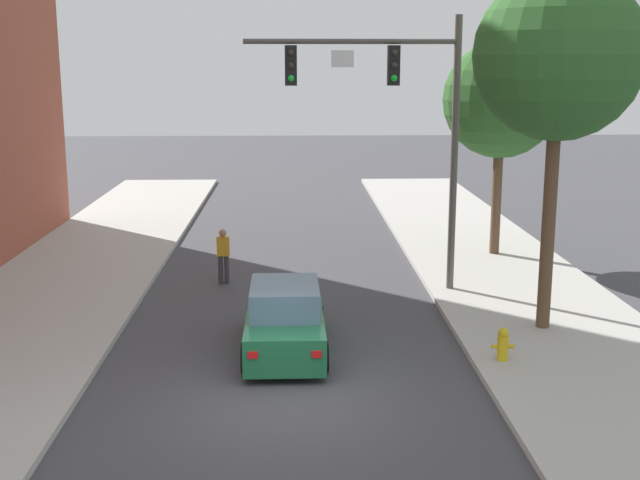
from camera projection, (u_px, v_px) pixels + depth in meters
name	position (u px, v px, depth m)	size (l,w,h in m)	color
ground_plane	(286.00, 402.00, 15.62)	(120.00, 120.00, 0.00)	#424247
sidewalk_right	(620.00, 394.00, 15.83)	(5.00, 60.00, 0.15)	#B2AFA8
traffic_signal_mast	(397.00, 104.00, 21.91)	(5.82, 0.38, 7.50)	#514C47
car_lead_green	(285.00, 321.00, 18.25)	(1.85, 4.25, 1.60)	#1E663D
pedestrian_crossing_road	(223.00, 254.00, 23.89)	(0.36, 0.22, 1.64)	#333338
fire_hydrant	(503.00, 344.00, 17.36)	(0.48, 0.24, 0.72)	gold
street_tree_nearest	(559.00, 57.00, 18.31)	(3.87, 3.87, 8.34)	brown
street_tree_second	(501.00, 100.00, 26.26)	(3.77, 3.77, 6.98)	brown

